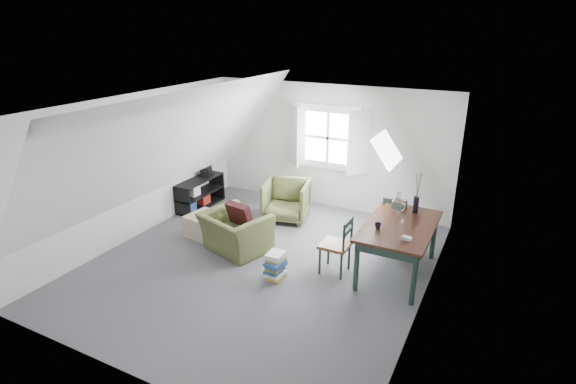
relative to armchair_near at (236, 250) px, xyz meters
The scene contains 24 objects.
floor 0.62m from the armchair_near, 17.56° to the right, with size 5.50×5.50×0.00m, color #525157.
ceiling 2.58m from the armchair_near, 17.56° to the right, with size 5.50×5.50×0.00m, color white.
wall_back 2.91m from the armchair_near, 77.01° to the left, with size 5.00×5.00×0.00m, color silver.
wall_front 3.25m from the armchair_near, 78.62° to the right, with size 5.00×5.00×0.00m, color silver.
wall_left 2.29m from the armchair_near, behind, with size 5.50×5.50×0.00m, color silver.
wall_right 3.34m from the armchair_near, ahead, with size 5.50×5.50×0.00m, color silver.
slope_left 2.03m from the armchair_near, 168.95° to the right, with size 5.50×5.50×0.00m, color white.
slope_right 2.79m from the armchair_near, ahead, with size 5.50×5.50×0.00m, color white.
dormer_window 2.94m from the armchair_near, 76.63° to the left, with size 1.71×0.35×1.30m.
skylight 2.98m from the armchair_near, 27.46° to the left, with size 0.55×0.75×0.04m, color white.
armchair_near is the anchor object (origin of this frame).
armchair_far 1.55m from the armchair_near, 84.16° to the left, with size 0.82×0.85×0.77m, color #464D26.
throw_pillow 0.60m from the armchair_near, 90.00° to the left, with size 0.45×0.13×0.45m, color #350E13.
ottoman 0.86m from the armchair_near, 163.14° to the left, with size 0.58×0.58×0.39m, color tan.
dining_table 2.72m from the armchair_near, 10.78° to the left, with size 0.97×1.62×0.81m.
demijohn 2.77m from the armchair_near, 21.17° to the left, with size 0.22×0.22×0.31m.
vase_twigs 3.03m from the armchair_near, 21.23° to the left, with size 0.09×0.09×0.66m.
cup 2.48m from the armchair_near, ahead, with size 0.10×0.10×0.09m, color black.
paper_box 2.90m from the armchair_near, ahead, with size 0.13×0.09×0.04m, color white.
dining_chair_far 2.72m from the armchair_near, 29.05° to the left, with size 0.44×0.44×0.94m.
dining_chair_near 1.83m from the armchair_near, ahead, with size 0.42×0.42×0.91m.
media_shelf 2.14m from the armchair_near, 143.97° to the left, with size 0.39×1.18×0.61m.
electronics_box 2.41m from the armchair_near, 138.13° to the left, with size 0.18×0.25×0.20m, color black.
magazine_stack 1.14m from the armchair_near, 25.13° to the right, with size 0.30×0.36×0.41m.
Camera 1 is at (3.24, -5.42, 3.59)m, focal length 28.00 mm.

